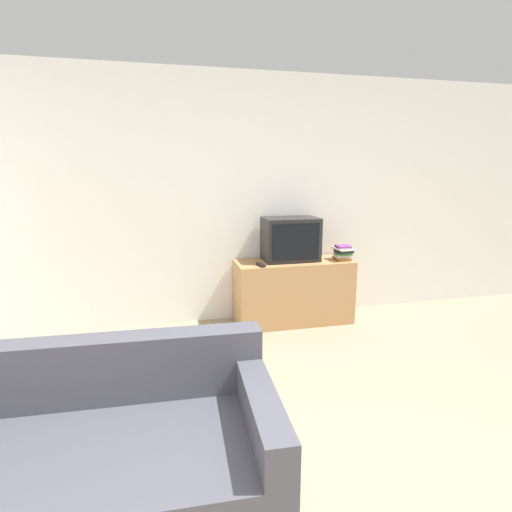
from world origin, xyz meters
The scene contains 6 objects.
wall_back centered at (0.00, 3.03, 1.30)m, with size 9.00×0.06×2.60m.
tv_stand centered at (0.51, 2.74, 0.34)m, with size 1.23×0.47×0.68m.
television centered at (0.49, 2.80, 0.90)m, with size 0.57×0.37×0.45m.
couch centered at (-1.26, 0.57, 0.27)m, with size 1.87×0.94×0.78m.
book_stack centered at (1.04, 2.68, 0.75)m, with size 0.20×0.23×0.16m.
remote_on_stand centered at (0.11, 2.60, 0.69)m, with size 0.07×0.15×0.02m.
Camera 1 is at (-0.83, -1.16, 1.62)m, focal length 28.00 mm.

